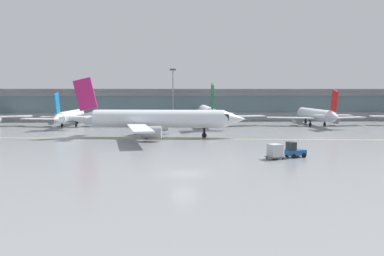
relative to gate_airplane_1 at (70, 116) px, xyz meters
The scene contains 10 objects.
ground_plane 64.34m from the gate_airplane_1, 64.82° to the right, with size 400.00×400.00×0.00m, color gray.
taxiway_centreline_stripe 35.91m from the gate_airplane_1, 49.20° to the right, with size 110.00×0.36×0.01m, color yellow.
terminal_concourse 35.57m from the gate_airplane_1, 39.59° to the left, with size 193.63×11.00×9.60m.
gate_airplane_1 is the anchor object (origin of this frame).
gate_airplane_2 34.96m from the gate_airplane_1, ahead, with size 30.39×32.56×10.82m.
gate_airplane_3 63.26m from the gate_airplane_1, ahead, with size 26.25×28.13×9.35m.
taxiing_regional_jet 34.01m from the gate_airplane_1, 47.52° to the right, with size 34.80×32.20×11.52m.
baggage_tug 64.47m from the gate_airplane_1, 48.95° to the right, with size 2.93×2.33×2.10m.
cargo_dolly_lead 63.45m from the gate_airplane_1, 51.58° to the right, with size 2.53×2.24×1.94m.
apron_light_mast_1 30.65m from the gate_airplane_1, 29.72° to the left, with size 1.80×0.36×15.47m.
Camera 1 is at (-1.10, -40.17, 8.71)m, focal length 35.82 mm.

